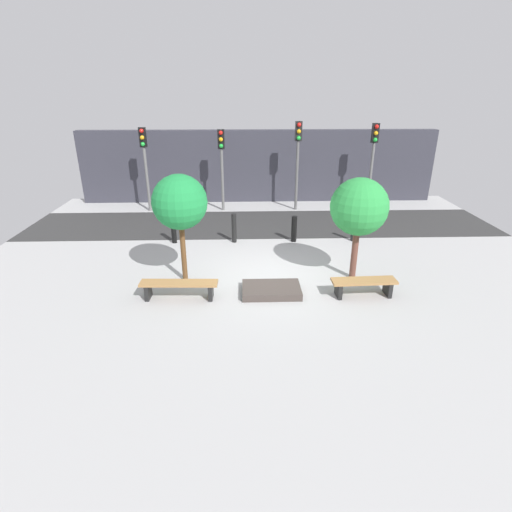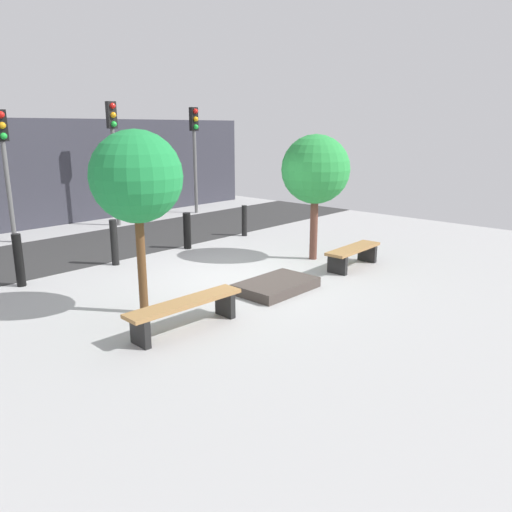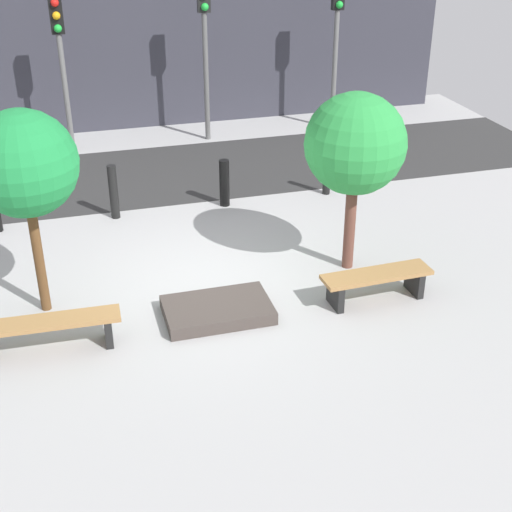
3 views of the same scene
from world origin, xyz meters
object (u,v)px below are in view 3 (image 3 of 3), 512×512
Objects in this scene: bench_right at (376,280)px; bollard_center at (224,183)px; tree_behind_left_bench at (24,165)px; planter_bed at (218,310)px; traffic_light_east at (337,25)px; bollard_left at (114,192)px; traffic_light_mid_east at (205,30)px; traffic_light_mid_west at (60,47)px; bench_left at (45,328)px; tree_behind_right_bench at (355,145)px; bollard_right at (327,173)px.

bench_right is 1.84× the size of bollard_center.
planter_bed is at bearing -20.32° from tree_behind_left_bench.
bench_right is 0.46× the size of traffic_light_east.
bollard_left is 5.19m from traffic_light_mid_east.
planter_bed is 8.26m from traffic_light_mid_west.
bench_left is at bearing -131.80° from traffic_light_east.
traffic_light_mid_west is at bearing 119.72° from tree_behind_right_bench.
bench_right is 5.18m from tree_behind_left_bench.
tree_behind_right_bench is (2.35, 0.87, 1.95)m from planter_bed.
traffic_light_east is at bearing 0.00° from traffic_light_mid_west.
bollard_right is (0.76, 2.94, -1.61)m from tree_behind_right_bench.
bollard_center reaches higher than bollard_right.
bench_right is 8.62m from traffic_light_east.
bollard_center is (-1.31, 4.01, 0.13)m from bench_right.
bollard_center reaches higher than planter_bed.
bollard_right is (2.07, 0.00, -0.02)m from bollard_center.
traffic_light_mid_east is (0.56, 3.97, 2.11)m from bollard_center.
bench_right is 4.08m from bollard_right.
bench_left is at bearing -167.17° from tree_behind_right_bench.
traffic_light_east is (3.75, 3.97, 2.05)m from bollard_center.
tree_behind_left_bench is at bearing -119.72° from traffic_light_mid_east.
bench_right is 1.64× the size of bollard_left.
tree_behind_left_bench is at bearing -135.92° from traffic_light_east.
bollard_left is at bearing 105.23° from planter_bed.
traffic_light_east is (6.38, 0.00, 0.15)m from traffic_light_mid_west.
planter_bed is at bearing 173.02° from bench_right.
traffic_light_mid_west is (-3.94, 6.91, 0.32)m from tree_behind_right_bench.
bollard_right is 0.23× the size of traffic_light_mid_east.
bollard_center reaches higher than bench_left.
bollard_right is at bearing 38.39° from bench_left.
bollard_left is (-3.39, 2.94, -1.54)m from tree_behind_right_bench.
traffic_light_mid_west is at bearing 101.59° from planter_bed.
traffic_light_mid_west is (-4.70, 3.97, 1.93)m from bollard_right.
bollard_right is at bearing -40.16° from traffic_light_mid_west.
bench_right is (4.70, 0.00, -0.02)m from bench_left.
traffic_light_mid_east is (3.19, 0.00, 0.20)m from traffic_light_mid_west.
tree_behind_left_bench reaches higher than bollard_center.
bollard_right is at bearing 50.75° from planter_bed.
bollard_right is at bearing 28.28° from tree_behind_left_bench.
bench_left is 2.17× the size of bollard_center.
bench_right is 0.45× the size of traffic_light_mid_east.
planter_bed is at bearing 6.98° from bench_left.
tree_behind_right_bench is at bearing -104.52° from bollard_right.
bollard_right is at bearing 0.00° from bollard_left.
bollard_center is at bearing 74.77° from planter_bed.
traffic_light_mid_west is 3.20m from traffic_light_mid_east.
bollard_left is (-3.39, 4.01, 0.19)m from bench_right.
bench_left is at bearing -108.14° from bollard_left.
tree_behind_left_bench is at bearing 92.11° from bench_left.
bench_right is 9.13m from traffic_light_mid_west.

